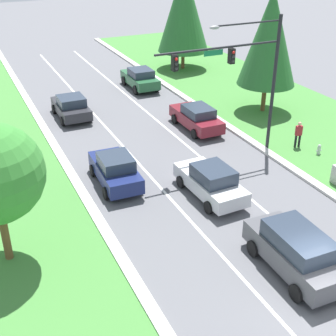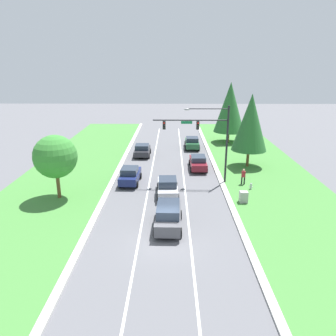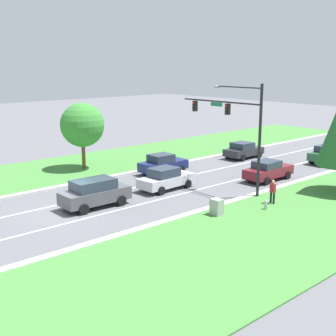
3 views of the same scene
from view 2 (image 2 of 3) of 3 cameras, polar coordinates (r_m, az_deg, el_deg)
ground_plane at (r=23.53m, az=-0.60°, el=-12.24°), size 160.00×160.00×0.00m
curb_strip_right at (r=24.06m, az=13.28°, el=-11.83°), size 0.50×90.00×0.15m
curb_strip_left at (r=24.27m, az=-14.35°, el=-11.64°), size 0.50×90.00×0.15m
grass_verge_right at (r=25.72m, az=24.98°, el=-11.17°), size 10.00×90.00×0.08m
grass_verge_left at (r=26.11m, az=-25.75°, el=-10.85°), size 10.00×90.00×0.08m
lane_stripe_inner_left at (r=23.63m, az=-5.07°, el=-12.16°), size 0.14×81.00×0.01m
lane_stripe_inner_right at (r=23.56m, az=3.88°, el=-12.23°), size 0.14×81.00×0.01m
traffic_signal_mast at (r=32.66m, az=6.65°, el=6.15°), size 7.45×0.41×7.89m
graphite_suv at (r=24.59m, az=0.05°, el=-8.27°), size 2.14×4.64×1.88m
charcoal_sedan at (r=43.47m, az=-4.50°, el=3.13°), size 2.12×4.15×1.59m
forest_sedan at (r=47.32m, az=4.21°, el=4.44°), size 2.10×4.42×1.69m
silver_sedan at (r=30.47m, az=-0.07°, el=-3.25°), size 2.12×4.52×1.68m
navy_sedan at (r=33.67m, az=-6.63°, el=-1.25°), size 2.10×4.29×1.71m
burgundy_sedan at (r=38.11m, az=5.26°, el=1.02°), size 1.98×4.61×1.62m
utility_cabinet at (r=29.61m, az=13.01°, el=-4.99°), size 0.70×0.60×1.08m
pedestrian at (r=33.79m, az=12.99°, el=-1.38°), size 0.41×0.27×1.69m
fire_hydrant at (r=32.84m, az=14.23°, el=-3.14°), size 0.34×0.20×0.70m
conifer_near_right_tree at (r=38.86m, az=14.17°, el=7.69°), size 4.05×4.05×8.56m
oak_near_left_tree at (r=30.40m, az=-19.04°, el=1.87°), size 3.83×3.83×5.87m
conifer_far_right_tree at (r=50.87m, az=10.72°, el=10.35°), size 4.64×4.64×9.15m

